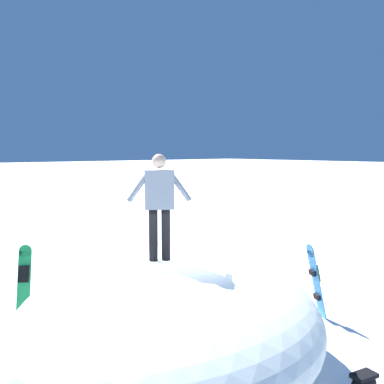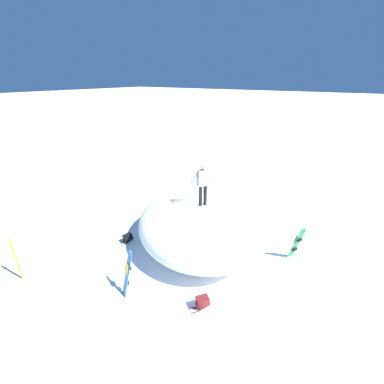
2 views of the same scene
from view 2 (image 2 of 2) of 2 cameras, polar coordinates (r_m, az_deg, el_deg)
name	(u,v)px [view 2 (image 2 of 2)]	position (r m, az deg, el deg)	size (l,w,h in m)	color
ground	(197,248)	(10.75, 1.20, -12.13)	(240.00, 240.00, 0.00)	white
snow_mound	(198,224)	(10.62, 1.33, -6.97)	(5.84, 4.74, 1.75)	white
snowboarder_standing	(203,182)	(9.77, 2.43, 2.25)	(0.61, 0.92, 1.69)	black
snowboard_primary_upright	(297,243)	(10.43, 21.93, -10.19)	(0.51, 0.47, 1.52)	#1E8C47
snowboard_secondary_upright	(128,272)	(8.62, -13.87, -16.66)	(0.42, 0.47, 1.59)	#2672BF
backpack_near	(203,302)	(8.39, 2.35, -22.89)	(0.56, 0.66, 0.42)	maroon
backpack_far	(128,238)	(11.34, -13.84, -9.68)	(0.34, 0.67, 0.34)	black
trail_marker_pole	(16,258)	(10.59, -34.03, -11.87)	(0.10, 0.10, 1.62)	orange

